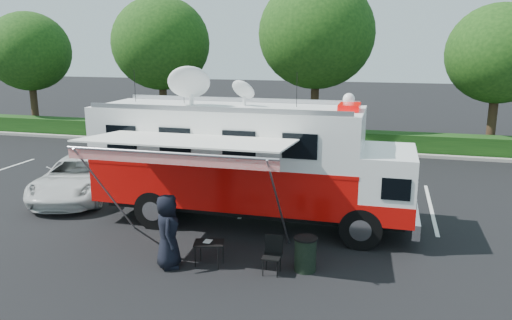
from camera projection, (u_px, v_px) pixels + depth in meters
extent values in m
plane|color=black|center=(252.00, 223.00, 15.51)|extent=(120.00, 120.00, 0.00)
cube|color=#9E998E|center=(387.00, 154.00, 24.85)|extent=(60.00, 0.35, 0.15)
cube|color=black|center=(388.00, 142.00, 25.60)|extent=(60.00, 1.20, 1.00)
cylinder|color=black|center=(34.00, 99.00, 31.79)|extent=(0.44, 0.44, 4.00)
ellipsoid|color=#14380F|center=(29.00, 51.00, 31.11)|extent=(5.12, 5.12, 4.86)
cylinder|color=black|center=(163.00, 100.00, 29.49)|extent=(0.44, 0.44, 4.40)
ellipsoid|color=#14380F|center=(161.00, 43.00, 28.75)|extent=(5.63, 5.63, 5.35)
cylinder|color=black|center=(315.00, 101.00, 27.20)|extent=(0.44, 0.44, 4.80)
ellipsoid|color=#14380F|center=(316.00, 34.00, 26.39)|extent=(6.14, 6.14, 5.84)
cylinder|color=black|center=(493.00, 114.00, 25.04)|extent=(0.44, 0.44, 4.00)
ellipsoid|color=#14380F|center=(499.00, 54.00, 24.37)|extent=(5.12, 5.12, 4.86)
cube|color=silver|center=(115.00, 183.00, 19.96)|extent=(0.12, 5.50, 0.01)
cube|color=silver|center=(260.00, 194.00, 18.46)|extent=(0.12, 5.50, 0.01)
cube|color=silver|center=(431.00, 207.00, 16.96)|extent=(0.12, 5.50, 0.01)
cube|color=black|center=(252.00, 205.00, 15.38)|extent=(9.06, 1.47, 0.32)
cylinder|color=black|center=(361.00, 228.00, 13.45)|extent=(1.16, 0.34, 1.16)
cylinder|color=black|center=(365.00, 203.00, 15.63)|extent=(1.16, 0.34, 1.16)
cylinder|color=black|center=(154.00, 210.00, 14.98)|extent=(1.16, 0.34, 1.16)
cylinder|color=black|center=(184.00, 188.00, 17.16)|extent=(1.16, 0.34, 1.16)
cube|color=silver|center=(414.00, 217.00, 14.17)|extent=(0.21, 2.63, 0.42)
cube|color=white|center=(388.00, 181.00, 14.14)|extent=(1.47, 2.63, 1.79)
cube|color=red|center=(386.00, 203.00, 14.29)|extent=(1.50, 2.65, 0.58)
cube|color=black|center=(414.00, 172.00, 13.90)|extent=(0.13, 2.33, 0.74)
cube|color=red|center=(229.00, 179.00, 15.39)|extent=(8.00, 2.63, 1.26)
cube|color=red|center=(229.00, 159.00, 15.24)|extent=(8.02, 2.65, 0.11)
cube|color=white|center=(228.00, 134.00, 15.06)|extent=(8.00, 2.63, 1.47)
cube|color=silver|center=(228.00, 108.00, 14.88)|extent=(8.00, 2.63, 0.08)
cube|color=#CC0505|center=(349.00, 107.00, 13.96)|extent=(0.58, 1.00, 0.17)
sphere|color=white|center=(349.00, 99.00, 14.95)|extent=(0.36, 0.36, 0.36)
ellipsoid|color=silver|center=(189.00, 82.00, 14.85)|extent=(1.26, 1.26, 0.38)
ellipsoid|color=silver|center=(243.00, 90.00, 14.85)|extent=(0.74, 0.74, 0.21)
cylinder|color=black|center=(135.00, 86.00, 15.97)|extent=(0.02, 0.02, 1.05)
cylinder|color=black|center=(184.00, 87.00, 15.55)|extent=(0.02, 0.02, 1.05)
cylinder|color=black|center=(297.00, 90.00, 14.66)|extent=(0.02, 0.02, 1.05)
cube|color=white|center=(189.00, 140.00, 12.63)|extent=(5.26, 2.52, 0.22)
cube|color=red|center=(168.00, 158.00, 11.50)|extent=(5.26, 0.04, 0.29)
cylinder|color=#B2B2B7|center=(168.00, 153.00, 11.45)|extent=(5.26, 0.07, 0.07)
cylinder|color=#B2B2B7|center=(108.00, 193.00, 13.51)|extent=(0.05, 2.71, 3.04)
cylinder|color=#B2B2B7|center=(279.00, 207.00, 12.32)|extent=(0.05, 2.71, 3.04)
imported|color=silver|center=(81.00, 196.00, 18.24)|extent=(3.69, 5.62, 1.44)
imported|color=black|center=(169.00, 266.00, 12.49)|extent=(0.93, 1.09, 1.88)
cube|color=black|center=(209.00, 243.00, 12.41)|extent=(0.84, 0.68, 0.03)
cylinder|color=black|center=(195.00, 256.00, 12.38)|extent=(0.02, 0.02, 0.60)
cylinder|color=black|center=(201.00, 250.00, 12.73)|extent=(0.02, 0.02, 0.60)
cylinder|color=black|center=(218.00, 259.00, 12.22)|extent=(0.02, 0.02, 0.60)
cylinder|color=black|center=(223.00, 253.00, 12.58)|extent=(0.02, 0.02, 0.60)
cube|color=silver|center=(208.00, 241.00, 12.46)|extent=(0.19, 0.26, 0.01)
cube|color=black|center=(272.00, 257.00, 11.99)|extent=(0.45, 0.45, 0.04)
cube|color=black|center=(274.00, 244.00, 12.14)|extent=(0.44, 0.05, 0.49)
cylinder|color=black|center=(263.00, 268.00, 11.92)|extent=(0.02, 0.02, 0.44)
cylinder|color=black|center=(266.00, 262.00, 12.25)|extent=(0.02, 0.02, 0.44)
cylinder|color=black|center=(277.00, 269.00, 11.83)|extent=(0.02, 0.02, 0.44)
cylinder|color=black|center=(280.00, 263.00, 12.16)|extent=(0.02, 0.02, 0.44)
cylinder|color=black|center=(305.00, 255.00, 12.18)|extent=(0.53, 0.53, 0.82)
cylinder|color=black|center=(306.00, 238.00, 12.08)|extent=(0.58, 0.58, 0.04)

